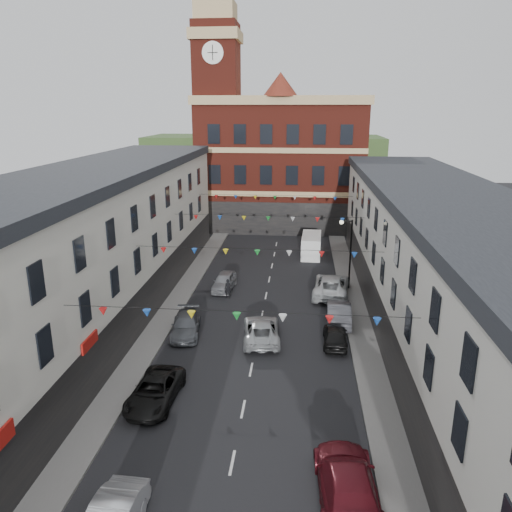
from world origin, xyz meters
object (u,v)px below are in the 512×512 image
(street_lamp, at_px, (348,245))
(moving_car, at_px, (261,330))
(car_left_c, at_px, (155,391))
(car_right_f, at_px, (331,286))
(car_left_e, at_px, (224,281))
(car_right_e, at_px, (339,312))
(pedestrian, at_px, (228,289))
(car_right_c, at_px, (347,483))
(car_right_d, at_px, (335,336))
(white_van, at_px, (311,245))
(car_left_d, at_px, (186,325))

(street_lamp, relative_size, moving_car, 1.20)
(street_lamp, height_order, moving_car, street_lamp)
(car_left_c, bearing_deg, car_right_f, 61.96)
(car_left_e, distance_m, car_right_e, 10.90)
(car_right_e, xyz_separation_m, pedestrian, (-8.49, 3.99, 0.02))
(car_right_c, distance_m, car_right_d, 13.42)
(moving_car, distance_m, white_van, 20.22)
(street_lamp, height_order, car_right_f, street_lamp)
(car_right_d, bearing_deg, car_right_e, -95.54)
(white_van, xyz_separation_m, pedestrian, (-6.79, -12.72, -0.30))
(car_right_e, distance_m, white_van, 16.80)
(street_lamp, height_order, car_right_e, street_lamp)
(car_right_c, xyz_separation_m, moving_car, (-4.44, 13.73, -0.12))
(moving_car, height_order, white_van, white_van)
(street_lamp, bearing_deg, car_left_e, -175.45)
(car_left_e, relative_size, pedestrian, 2.61)
(car_left_d, bearing_deg, car_right_e, 7.33)
(car_left_c, bearing_deg, car_left_e, 89.58)
(car_left_d, height_order, car_right_e, car_right_e)
(car_left_e, relative_size, car_right_e, 0.88)
(car_right_c, xyz_separation_m, white_van, (-0.91, 33.64, 0.27))
(street_lamp, relative_size, car_left_c, 1.27)
(car_right_c, height_order, car_right_f, car_right_f)
(car_left_e, distance_m, car_right_d, 12.87)
(street_lamp, height_order, car_left_d, street_lamp)
(street_lamp, distance_m, moving_car, 12.24)
(car_left_e, height_order, pedestrian, pedestrian)
(moving_car, bearing_deg, car_right_f, -125.79)
(car_left_d, relative_size, car_right_e, 0.95)
(car_left_c, distance_m, car_right_e, 14.91)
(car_left_e, bearing_deg, street_lamp, 7.15)
(street_lamp, bearing_deg, car_right_d, -98.21)
(car_right_f, bearing_deg, pedestrian, 15.97)
(white_van, bearing_deg, car_right_e, -81.72)
(car_left_c, height_order, white_van, white_van)
(street_lamp, xyz_separation_m, car_right_f, (-1.29, -1.36, -3.08))
(street_lamp, bearing_deg, car_right_e, -98.77)
(car_left_e, relative_size, moving_car, 0.83)
(car_right_e, bearing_deg, car_left_c, 49.22)
(car_left_d, distance_m, car_right_f, 13.04)
(car_left_c, distance_m, moving_car, 9.16)
(car_right_f, distance_m, white_van, 11.36)
(car_left_c, xyz_separation_m, white_van, (8.40, 27.67, 0.43))
(car_right_e, xyz_separation_m, white_van, (-1.70, 16.71, 0.32))
(car_left_c, height_order, car_left_d, car_left_c)
(car_left_e, bearing_deg, white_van, 57.96)
(car_left_c, height_order, car_right_c, car_right_c)
(moving_car, bearing_deg, car_right_d, 170.38)
(car_right_f, height_order, white_van, white_van)
(moving_car, xyz_separation_m, white_van, (3.53, 19.91, 0.39))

